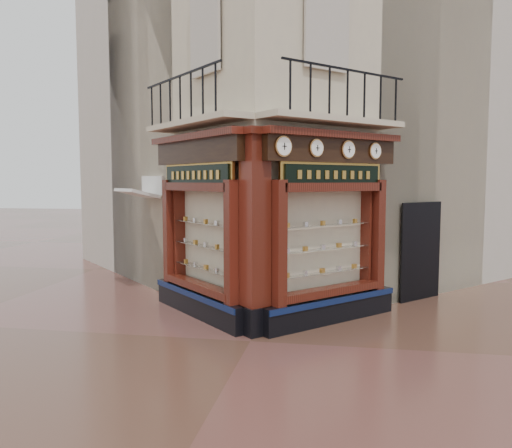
% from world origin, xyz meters
% --- Properties ---
extents(ground, '(80.00, 80.00, 0.00)m').
position_xyz_m(ground, '(0.00, 0.00, 0.00)').
color(ground, brown).
rests_on(ground, ground).
extents(main_building, '(11.31, 11.31, 12.00)m').
position_xyz_m(main_building, '(0.00, 6.16, 6.00)').
color(main_building, '#BCAD93').
rests_on(main_building, ground).
extents(neighbour_left, '(11.31, 11.31, 11.00)m').
position_xyz_m(neighbour_left, '(-2.47, 8.63, 5.50)').
color(neighbour_left, '#BCB0A4').
rests_on(neighbour_left, ground).
extents(neighbour_right, '(11.31, 11.31, 11.00)m').
position_xyz_m(neighbour_right, '(2.47, 8.63, 5.50)').
color(neighbour_right, '#BCB0A4').
rests_on(neighbour_right, ground).
extents(shopfront_left, '(2.86, 2.86, 3.98)m').
position_xyz_m(shopfront_left, '(-1.41, 1.57, 1.98)').
color(shopfront_left, black).
rests_on(shopfront_left, ground).
extents(shopfront_right, '(2.86, 2.86, 3.98)m').
position_xyz_m(shopfront_right, '(1.41, 1.57, 1.98)').
color(shopfront_right, black).
rests_on(shopfront_right, ground).
extents(corner_pilaster, '(0.85, 0.85, 3.98)m').
position_xyz_m(corner_pilaster, '(0.00, 0.50, 1.95)').
color(corner_pilaster, black).
rests_on(corner_pilaster, ground).
extents(balcony, '(5.94, 2.97, 1.03)m').
position_xyz_m(balcony, '(0.00, 1.49, 4.22)').
color(balcony, '#BCAD93').
rests_on(balcony, ground).
extents(clock_a, '(0.31, 0.31, 0.39)m').
position_xyz_m(clock_a, '(0.55, 0.44, 3.62)').
color(clock_a, '#B1743B').
rests_on(clock_a, ground).
extents(clock_b, '(0.29, 0.29, 0.36)m').
position_xyz_m(clock_b, '(1.13, 1.03, 3.62)').
color(clock_b, '#B1743B').
rests_on(clock_b, ground).
extents(clock_c, '(0.30, 0.30, 0.38)m').
position_xyz_m(clock_c, '(1.75, 1.65, 3.62)').
color(clock_c, '#B1743B').
rests_on(clock_c, ground).
extents(clock_d, '(0.29, 0.29, 0.36)m').
position_xyz_m(clock_d, '(2.33, 2.23, 3.62)').
color(clock_d, '#B1743B').
rests_on(clock_d, ground).
extents(awning, '(1.48, 1.48, 0.26)m').
position_xyz_m(awning, '(-3.66, 3.46, 0.00)').
color(awning, silver).
rests_on(awning, ground).
extents(signboard_left, '(2.11, 2.11, 0.56)m').
position_xyz_m(signboard_left, '(-1.46, 1.51, 3.10)').
color(signboard_left, '#C08C38').
rests_on(signboard_left, ground).
extents(signboard_right, '(2.01, 2.01, 0.54)m').
position_xyz_m(signboard_right, '(1.46, 1.51, 3.10)').
color(signboard_right, '#C08C38').
rests_on(signboard_right, ground).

